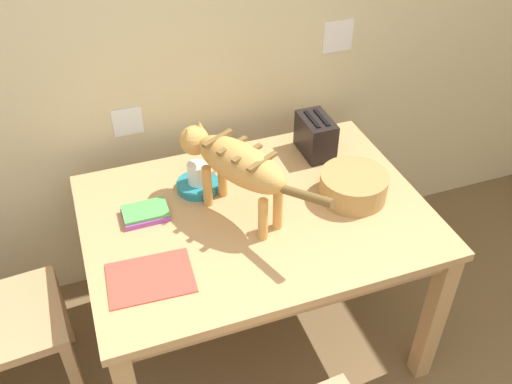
{
  "coord_description": "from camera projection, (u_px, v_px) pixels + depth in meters",
  "views": [
    {
      "loc": [
        -0.45,
        -0.19,
        2.17
      ],
      "look_at": [
        0.11,
        1.37,
        0.85
      ],
      "focal_mm": 39.63,
      "sensor_mm": 36.0,
      "label": 1
    }
  ],
  "objects": [
    {
      "name": "wicker_basket",
      "position": [
        353.0,
        185.0,
        2.22
      ],
      "size": [
        0.27,
        0.27,
        0.11
      ],
      "color": "#AD8148",
      "rests_on": "dining_table"
    },
    {
      "name": "toaster",
      "position": [
        316.0,
        136.0,
        2.44
      ],
      "size": [
        0.12,
        0.2,
        0.18
      ],
      "color": "black",
      "rests_on": "dining_table"
    },
    {
      "name": "cat",
      "position": [
        235.0,
        163.0,
        2.04
      ],
      "size": [
        0.38,
        0.64,
        0.32
      ],
      "rotation": [
        0.0,
        0.0,
        0.49
      ],
      "color": "#CE9449",
      "rests_on": "dining_table"
    },
    {
      "name": "book_stack",
      "position": [
        145.0,
        213.0,
        2.15
      ],
      "size": [
        0.17,
        0.12,
        0.03
      ],
      "color": "purple",
      "rests_on": "dining_table"
    },
    {
      "name": "saucer_bowl",
      "position": [
        198.0,
        185.0,
        2.28
      ],
      "size": [
        0.17,
        0.17,
        0.03
      ],
      "primitive_type": "cylinder",
      "color": "teal",
      "rests_on": "dining_table"
    },
    {
      "name": "coffee_mug",
      "position": [
        198.0,
        173.0,
        2.25
      ],
      "size": [
        0.12,
        0.08,
        0.09
      ],
      "color": "white",
      "rests_on": "saucer_bowl"
    },
    {
      "name": "dining_table",
      "position": [
        256.0,
        229.0,
        2.23
      ],
      "size": [
        1.31,
        0.95,
        0.75
      ],
      "color": "tan",
      "rests_on": "ground_plane"
    },
    {
      "name": "magazine",
      "position": [
        150.0,
        278.0,
        1.91
      ],
      "size": [
        0.3,
        0.23,
        0.01
      ],
      "primitive_type": "cube",
      "rotation": [
        0.0,
        0.0,
        -0.06
      ],
      "color": "#D74738",
      "rests_on": "dining_table"
    },
    {
      "name": "wall_rear",
      "position": [
        177.0,
        27.0,
        2.32
      ],
      "size": [
        4.81,
        0.11,
        2.5
      ],
      "color": "beige",
      "rests_on": "ground_plane"
    }
  ]
}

